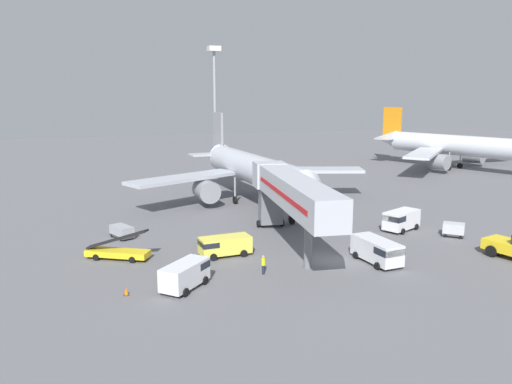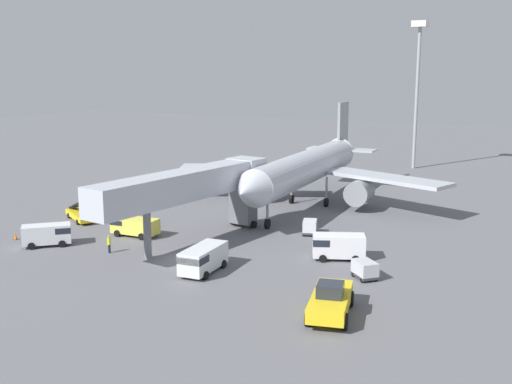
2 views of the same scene
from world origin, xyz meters
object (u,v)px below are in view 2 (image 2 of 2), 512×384
Objects in this scene: pushback_tug at (330,300)px; ground_crew_worker_foreground at (109,244)px; service_van_far_right at (134,226)px; service_van_rear_left at (203,258)px; airplane_at_gate at (308,168)px; service_van_near_left at (48,234)px; service_van_rear_right at (337,245)px; safety_cone_alpha at (16,237)px; baggage_cart_mid_center at (127,203)px; apron_light_mast at (418,66)px; jet_bridge at (194,186)px; baggage_cart_near_center at (365,269)px; baggage_cart_outer_left at (310,227)px; belt_loader_truck at (80,214)px.

ground_crew_worker_foreground is at bearing 169.72° from pushback_tug.
service_van_rear_left reaches higher than service_van_far_right.
airplane_at_gate reaches higher than service_van_near_left.
service_van_rear_right is at bearing 19.40° from service_van_near_left.
service_van_near_left is at bearing -0.36° from safety_cone_alpha.
baggage_cart_mid_center is 0.13× the size of apron_light_mast.
jet_bridge reaches higher than service_van_rear_left.
service_van_near_left reaches higher than ground_crew_worker_foreground.
apron_light_mast is (18.74, 64.16, 15.92)m from service_van_near_left.
airplane_at_gate is 14.74× the size of baggage_cart_near_center.
service_van_near_left is 16.51m from baggage_cart_mid_center.
baggage_cart_near_center is at bearing -3.63° from service_van_far_right.
jet_bridge reaches higher than baggage_cart_outer_left.
service_van_far_right is at bearing -150.16° from baggage_cart_outer_left.
jet_bridge is 4.61× the size of service_van_far_right.
baggage_cart_outer_left is (3.01, 15.46, -0.40)m from service_van_rear_left.
apron_light_mast reaches higher than airplane_at_gate.
safety_cone_alpha is (-22.08, -0.27, -0.93)m from service_van_rear_left.
baggage_cart_outer_left reaches higher than baggage_cart_near_center.
pushback_tug is 1.41× the size of service_van_far_right.
baggage_cart_near_center is at bearing 92.73° from pushback_tug.
ground_crew_worker_foreground is at bearing -100.71° from apron_light_mast.
service_van_near_left is (-11.83, -7.57, -4.43)m from jet_bridge.
jet_bridge is 13.68× the size of ground_crew_worker_foreground.
service_van_far_right is 61.14m from apron_light_mast.
baggage_cart_outer_left is (25.13, 6.71, 0.08)m from belt_loader_truck.
apron_light_mast is at bearing 70.01° from safety_cone_alpha.
apron_light_mast is (13.84, 57.35, 16.03)m from service_van_far_right.
service_van_rear_left is 3.26× the size of ground_crew_worker_foreground.
apron_light_mast is (-1.77, 48.41, 16.27)m from baggage_cart_outer_left.
baggage_cart_outer_left is 4.03× the size of safety_cone_alpha.
ground_crew_worker_foreground is at bearing -127.24° from jet_bridge.
ground_crew_worker_foreground is at bearing -35.44° from belt_loader_truck.
baggage_cart_outer_left is 0.96× the size of baggage_cart_near_center.
pushback_tug is at bearing -21.75° from service_van_far_right.
service_van_rear_left is (2.73, -27.95, -3.46)m from airplane_at_gate.
airplane_at_gate is 8.35× the size of service_van_near_left.
jet_bridge is 58.15m from apron_light_mast.
baggage_cart_near_center is at bearing 9.88° from service_van_near_left.
service_van_rear_left is at bearing 0.70° from safety_cone_alpha.
airplane_at_gate is at bearing 33.33° from baggage_cart_mid_center.
jet_bridge is (-2.93, -20.68, 0.92)m from airplane_at_gate.
airplane_at_gate is 27.57m from belt_loader_truck.
baggage_cart_outer_left is (5.74, -12.49, -3.86)m from airplane_at_gate.
service_van_near_left reaches higher than baggage_cart_outer_left.
service_van_far_right reaches higher than safety_cone_alpha.
service_van_rear_left is at bearing -133.89° from service_van_rear_right.
service_van_near_left is 1.44× the size of baggage_cart_mid_center.
pushback_tug is at bearing -80.24° from apron_light_mast.
service_van_far_right is 1.09× the size of service_van_near_left.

